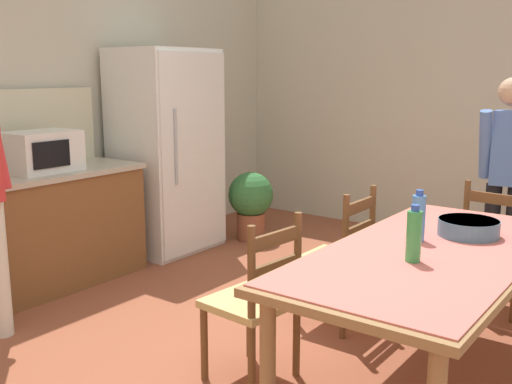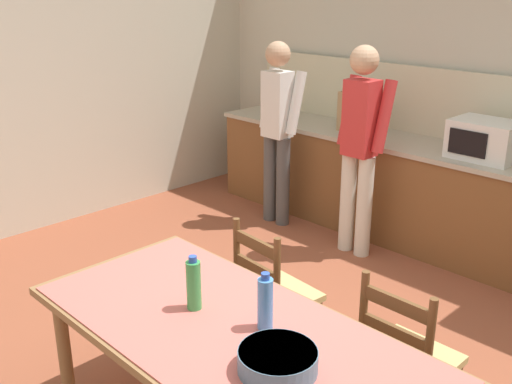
# 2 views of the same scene
# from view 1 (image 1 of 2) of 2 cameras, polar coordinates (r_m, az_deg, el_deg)

# --- Properties ---
(ground_plane) EXTENTS (8.32, 8.32, 0.00)m
(ground_plane) POSITION_cam_1_polar(r_m,az_deg,el_deg) (3.50, 3.29, -16.25)
(ground_plane) COLOR brown
(wall_back) EXTENTS (6.52, 0.12, 2.90)m
(wall_back) POSITION_cam_1_polar(r_m,az_deg,el_deg) (5.07, -22.86, 8.54)
(wall_back) COLOR beige
(wall_back) RESTS_ON ground
(wall_right) EXTENTS (0.12, 5.20, 2.90)m
(wall_right) POSITION_cam_1_polar(r_m,az_deg,el_deg) (6.10, 20.68, 9.03)
(wall_right) COLOR beige
(wall_right) RESTS_ON ground
(refrigerator) EXTENTS (0.85, 0.73, 1.83)m
(refrigerator) POSITION_cam_1_polar(r_m,az_deg,el_deg) (5.52, -8.51, 3.86)
(refrigerator) COLOR white
(refrigerator) RESTS_ON ground
(microwave) EXTENTS (0.50, 0.39, 0.30)m
(microwave) POSITION_cam_1_polar(r_m,az_deg,el_deg) (4.71, -19.75, 3.65)
(microwave) COLOR white
(microwave) RESTS_ON kitchen_counter
(dining_table) EXTENTS (2.01, 0.93, 0.75)m
(dining_table) POSITION_cam_1_polar(r_m,az_deg,el_deg) (3.15, 16.32, -6.52)
(dining_table) COLOR olive
(dining_table) RESTS_ON ground
(bottle_near_centre) EXTENTS (0.07, 0.07, 0.27)m
(bottle_near_centre) POSITION_cam_1_polar(r_m,az_deg,el_deg) (2.87, 14.80, -4.02)
(bottle_near_centre) COLOR green
(bottle_near_centre) RESTS_ON dining_table
(bottle_off_centre) EXTENTS (0.07, 0.07, 0.27)m
(bottle_off_centre) POSITION_cam_1_polar(r_m,az_deg,el_deg) (3.22, 15.21, -2.34)
(bottle_off_centre) COLOR #4C8ED6
(bottle_off_centre) RESTS_ON dining_table
(serving_bowl) EXTENTS (0.32, 0.32, 0.09)m
(serving_bowl) POSITION_cam_1_polar(r_m,az_deg,el_deg) (3.42, 19.58, -3.12)
(serving_bowl) COLOR slate
(serving_bowl) RESTS_ON dining_table
(chair_head_end) EXTENTS (0.44, 0.46, 0.91)m
(chair_head_end) POSITION_cam_1_polar(r_m,az_deg,el_deg) (4.41, 21.97, -4.99)
(chair_head_end) COLOR brown
(chair_head_end) RESTS_ON ground
(chair_side_far_right) EXTENTS (0.42, 0.40, 0.91)m
(chair_side_far_right) POSITION_cam_1_polar(r_m,az_deg,el_deg) (3.91, 7.96, -6.32)
(chair_side_far_right) COLOR brown
(chair_side_far_right) RESTS_ON ground
(chair_side_far_left) EXTENTS (0.46, 0.44, 0.91)m
(chair_side_far_left) POSITION_cam_1_polar(r_m,az_deg,el_deg) (3.18, -0.01, -10.40)
(chair_side_far_left) COLOR brown
(chair_side_far_left) RESTS_ON ground
(person_by_table) EXTENTS (0.29, 0.42, 1.58)m
(person_by_table) POSITION_cam_1_polar(r_m,az_deg,el_deg) (4.87, 22.74, 1.84)
(person_by_table) COLOR black
(person_by_table) RESTS_ON ground
(potted_plant) EXTENTS (0.44, 0.44, 0.67)m
(potted_plant) POSITION_cam_1_polar(r_m,az_deg,el_deg) (5.86, -0.50, -0.82)
(potted_plant) COLOR brown
(potted_plant) RESTS_ON ground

